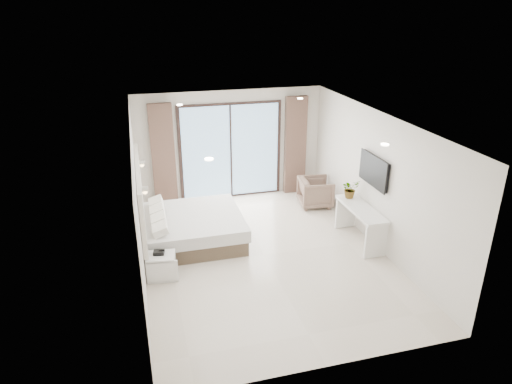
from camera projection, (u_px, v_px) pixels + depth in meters
ground at (264, 255)px, 8.99m from camera, size 6.20×6.20×0.00m
room_shell at (244, 166)px, 9.09m from camera, size 4.62×6.22×2.72m
bed at (192, 228)px, 9.42m from camera, size 2.02×1.93×0.70m
nightstand at (162, 266)px, 8.17m from camera, size 0.55×0.48×0.46m
phone at (159, 252)px, 8.10m from camera, size 0.22×0.18×0.06m
console_desk at (360, 217)px, 9.29m from camera, size 0.47×1.49×0.77m
plant at (350, 191)px, 9.63m from camera, size 0.41×0.45×0.31m
armchair at (316, 191)px, 11.04m from camera, size 0.78×0.82×0.76m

